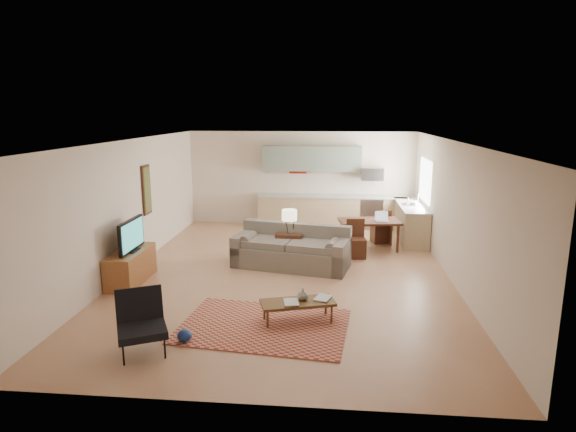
# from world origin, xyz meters

# --- Properties ---
(room) EXTENTS (9.00, 9.00, 9.00)m
(room) POSITION_xyz_m (0.00, 0.00, 1.35)
(room) COLOR #AB7452
(room) RESTS_ON ground
(kitchen_counter_back) EXTENTS (4.26, 0.64, 0.92)m
(kitchen_counter_back) POSITION_xyz_m (0.90, 4.18, 0.46)
(kitchen_counter_back) COLOR tan
(kitchen_counter_back) RESTS_ON ground
(kitchen_counter_right) EXTENTS (0.64, 2.26, 0.92)m
(kitchen_counter_right) POSITION_xyz_m (2.93, 3.00, 0.46)
(kitchen_counter_right) COLOR tan
(kitchen_counter_right) RESTS_ON ground
(kitchen_range) EXTENTS (0.62, 0.62, 0.90)m
(kitchen_range) POSITION_xyz_m (2.00, 4.18, 0.45)
(kitchen_range) COLOR #A5A8AD
(kitchen_range) RESTS_ON ground
(kitchen_microwave) EXTENTS (0.62, 0.40, 0.35)m
(kitchen_microwave) POSITION_xyz_m (2.00, 4.20, 1.55)
(kitchen_microwave) COLOR #A5A8AD
(kitchen_microwave) RESTS_ON room
(upper_cabinets) EXTENTS (2.80, 0.34, 0.70)m
(upper_cabinets) POSITION_xyz_m (0.30, 4.33, 1.95)
(upper_cabinets) COLOR slate
(upper_cabinets) RESTS_ON room
(window_right) EXTENTS (0.02, 1.40, 1.05)m
(window_right) POSITION_xyz_m (3.23, 3.00, 1.55)
(window_right) COLOR white
(window_right) RESTS_ON room
(wall_art_left) EXTENTS (0.06, 0.42, 1.10)m
(wall_art_left) POSITION_xyz_m (-3.21, 0.90, 1.55)
(wall_art_left) COLOR olive
(wall_art_left) RESTS_ON room
(triptych) EXTENTS (1.70, 0.04, 0.50)m
(triptych) POSITION_xyz_m (-0.10, 4.47, 1.75)
(triptych) COLOR beige
(triptych) RESTS_ON room
(rug) EXTENTS (2.72, 2.04, 0.02)m
(rug) POSITION_xyz_m (-0.12, -2.48, 0.01)
(rug) COLOR maroon
(rug) RESTS_ON floor
(sofa) EXTENTS (2.70, 1.61, 0.88)m
(sofa) POSITION_xyz_m (0.05, 0.48, 0.44)
(sofa) COLOR #655B4E
(sofa) RESTS_ON floor
(coffee_table) EXTENTS (1.24, 0.78, 0.35)m
(coffee_table) POSITION_xyz_m (0.39, -2.26, 0.18)
(coffee_table) COLOR #4C3114
(coffee_table) RESTS_ON floor
(book_a) EXTENTS (0.34, 0.39, 0.03)m
(book_a) POSITION_xyz_m (0.18, -2.37, 0.36)
(book_a) COLOR #9B150D
(book_a) RESTS_ON coffee_table
(book_b) EXTENTS (0.42, 0.46, 0.02)m
(book_b) POSITION_xyz_m (0.67, -2.08, 0.36)
(book_b) COLOR navy
(book_b) RESTS_ON coffee_table
(vase) EXTENTS (0.25, 0.25, 0.18)m
(vase) POSITION_xyz_m (0.47, -2.19, 0.44)
(vase) COLOR black
(vase) RESTS_ON coffee_table
(armchair) EXTENTS (0.99, 0.99, 0.85)m
(armchair) POSITION_xyz_m (-1.66, -3.45, 0.42)
(armchair) COLOR black
(armchair) RESTS_ON floor
(tv_credenza) EXTENTS (0.52, 1.36, 0.63)m
(tv_credenza) POSITION_xyz_m (-2.97, -0.74, 0.31)
(tv_credenza) COLOR brown
(tv_credenza) RESTS_ON floor
(tv) EXTENTS (0.10, 1.04, 0.63)m
(tv) POSITION_xyz_m (-2.92, -0.74, 0.94)
(tv) COLOR black
(tv) RESTS_ON tv_credenza
(console_table) EXTENTS (0.59, 0.41, 0.67)m
(console_table) POSITION_xyz_m (-0.01, 0.75, 0.34)
(console_table) COLOR #361A10
(console_table) RESTS_ON floor
(table_lamp) EXTENTS (0.33, 0.33, 0.54)m
(table_lamp) POSITION_xyz_m (-0.01, 0.75, 0.94)
(table_lamp) COLOR beige
(table_lamp) RESTS_ON console_table
(dining_table) EXTENTS (1.52, 1.01, 0.72)m
(dining_table) POSITION_xyz_m (1.80, 1.97, 0.36)
(dining_table) COLOR #361A10
(dining_table) RESTS_ON floor
(dining_chair_near) EXTENTS (0.46, 0.47, 0.87)m
(dining_chair_near) POSITION_xyz_m (1.46, 1.30, 0.43)
(dining_chair_near) COLOR #361A10
(dining_chair_near) RESTS_ON floor
(dining_chair_far) EXTENTS (0.50, 0.52, 0.87)m
(dining_chair_far) POSITION_xyz_m (2.13, 2.64, 0.43)
(dining_chair_far) COLOR #361A10
(dining_chair_far) RESTS_ON floor
(laptop) EXTENTS (0.32, 0.25, 0.23)m
(laptop) POSITION_xyz_m (2.08, 1.88, 0.83)
(laptop) COLOR #A5A8AD
(laptop) RESTS_ON dining_table
(soap_bottle) EXTENTS (0.12, 0.12, 0.19)m
(soap_bottle) POSITION_xyz_m (2.83, 2.96, 1.02)
(soap_bottle) COLOR beige
(soap_bottle) RESTS_ON kitchen_counter_right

